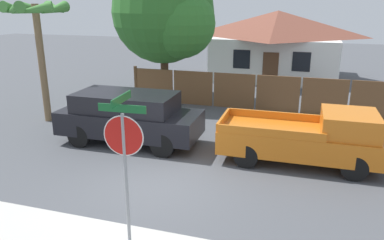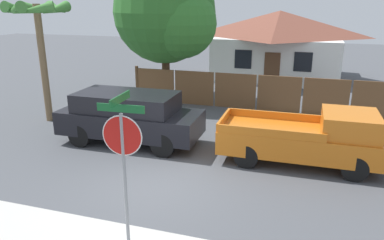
% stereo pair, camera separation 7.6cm
% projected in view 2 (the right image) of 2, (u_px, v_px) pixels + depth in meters
% --- Properties ---
extents(ground_plane, '(80.00, 80.00, 0.00)m').
position_uv_depth(ground_plane, '(155.00, 184.00, 10.34)').
color(ground_plane, '#4C4F54').
extents(wooden_fence, '(12.19, 0.12, 1.74)m').
position_uv_depth(wooden_fence, '(257.00, 92.00, 17.22)').
color(wooden_fence, brown).
rests_on(wooden_fence, ground).
extents(house, '(8.20, 6.98, 4.26)m').
position_uv_depth(house, '(278.00, 43.00, 24.41)').
color(house, white).
rests_on(house, ground).
extents(oak_tree, '(5.23, 4.98, 6.81)m').
position_uv_depth(oak_tree, '(168.00, 15.00, 18.11)').
color(oak_tree, brown).
rests_on(oak_tree, ground).
extents(palm_tree, '(2.41, 2.61, 4.85)m').
position_uv_depth(palm_tree, '(38.00, 20.00, 14.65)').
color(palm_tree, brown).
rests_on(palm_tree, ground).
extents(red_suv, '(4.97, 2.02, 1.82)m').
position_uv_depth(red_suv, '(130.00, 116.00, 13.10)').
color(red_suv, black).
rests_on(red_suv, ground).
extents(orange_pickup, '(4.94, 1.97, 1.73)m').
position_uv_depth(orange_pickup, '(309.00, 138.00, 11.43)').
color(orange_pickup, orange).
rests_on(orange_pickup, ground).
extents(stop_sign, '(0.95, 0.85, 3.20)m').
position_uv_depth(stop_sign, '(123.00, 147.00, 7.15)').
color(stop_sign, gray).
rests_on(stop_sign, ground).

